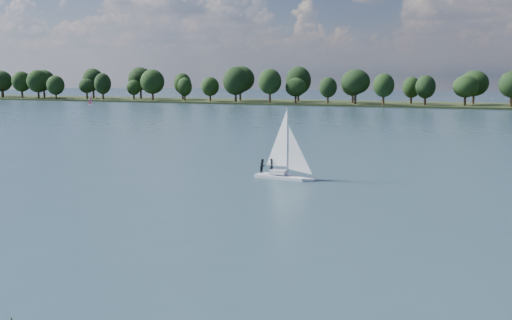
% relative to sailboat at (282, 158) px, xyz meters
% --- Properties ---
extents(ground, '(700.00, 700.00, 0.00)m').
position_rel_sailboat_xyz_m(ground, '(1.24, 63.84, -2.43)').
color(ground, '#233342').
rests_on(ground, ground).
extents(far_shore, '(660.00, 40.00, 1.50)m').
position_rel_sailboat_xyz_m(far_shore, '(1.24, 175.84, -2.43)').
color(far_shore, black).
rests_on(far_shore, ground).
extents(sailboat, '(6.77, 2.60, 8.69)m').
position_rel_sailboat_xyz_m(sailboat, '(0.00, 0.00, 0.00)').
color(sailboat, silver).
rests_on(sailboat, ground).
extents(dinghy_pink, '(3.12, 2.24, 4.65)m').
position_rel_sailboat_xyz_m(dinghy_pink, '(-125.51, 128.72, -1.33)').
color(dinghy_pink, silver).
rests_on(dinghy_pink, ground).
extents(pontoon, '(4.24, 2.53, 0.50)m').
position_rel_sailboat_xyz_m(pontoon, '(-168.56, 160.81, -2.43)').
color(pontoon, '#525456').
rests_on(pontoon, ground).
extents(treeline, '(562.61, 73.43, 18.04)m').
position_rel_sailboat_xyz_m(treeline, '(-8.30, 171.32, 5.81)').
color(treeline, black).
rests_on(treeline, ground).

